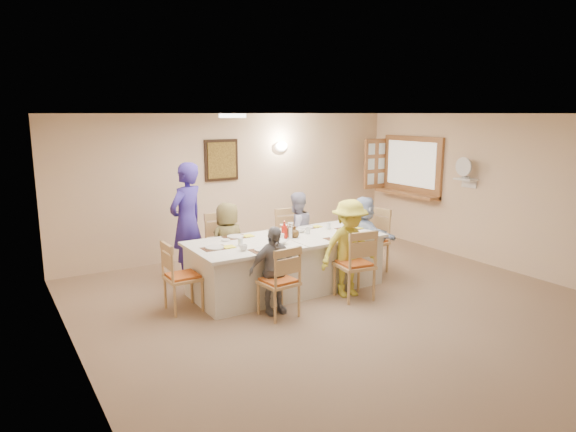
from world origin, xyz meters
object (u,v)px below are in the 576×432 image
dining_table (286,264)px  diner_back_left (228,243)px  diner_front_left (274,270)px  chair_front_left (278,280)px  condiment_ketchup (284,230)px  chair_front_right (354,263)px  chair_back_left (225,248)px  diner_right_end (364,235)px  diner_front_right (349,248)px  caregiver (187,222)px  chair_back_right (292,239)px  diner_back_right (296,232)px  chair_left_end (183,276)px  desk_fan (465,171)px  chair_right_end (370,241)px  serving_hatch (412,166)px

dining_table → diner_back_left: 0.94m
dining_table → diner_front_left: 0.93m
chair_front_left → condiment_ketchup: 1.06m
chair_front_right → dining_table: bearing=-45.7°
chair_back_left → chair_front_left: (0.00, -1.60, -0.05)m
chair_back_left → diner_right_end: size_ratio=0.83×
diner_front_right → caregiver: size_ratio=0.76×
dining_table → chair_back_right: bearing=53.1°
chair_back_left → chair_back_right: 1.20m
chair_back_right → diner_back_left: (-1.20, -0.12, 0.12)m
caregiver → chair_front_left: bearing=73.4°
condiment_ketchup → dining_table: bearing=13.4°
diner_back_right → caregiver: (-1.65, 0.47, 0.26)m
dining_table → chair_front_left: (-0.60, -0.80, 0.08)m
chair_back_right → caregiver: (-1.65, 0.35, 0.41)m
chair_back_right → chair_left_end: bearing=-153.5°
dining_table → diner_back_right: (0.60, 0.68, 0.26)m
diner_right_end → diner_front_left: bearing=108.8°
desk_fan → dining_table: bearing=176.0°
chair_front_right → condiment_ketchup: (-0.64, 0.79, 0.39)m
chair_back_left → chair_right_end: bearing=-19.3°
dining_table → diner_right_end: size_ratio=2.25×
chair_back_left → chair_right_end: chair_back_left is taller
serving_hatch → condiment_ketchup: 3.77m
dining_table → chair_back_left: bearing=126.9°
serving_hatch → chair_right_end: size_ratio=1.46×
chair_front_right → diner_back_right: diner_back_right is taller
chair_left_end → diner_right_end: diner_right_end is taller
chair_front_left → diner_back_left: 1.49m
chair_front_left → chair_left_end: chair_front_left is taller
desk_fan → diner_right_end: desk_fan is taller
chair_back_right → caregiver: size_ratio=0.55×
dining_table → chair_right_end: 1.56m
chair_front_left → serving_hatch: bearing=-160.4°
chair_front_left → chair_left_end: bearing=-45.5°
serving_hatch → chair_front_left: size_ratio=1.63×
diner_back_right → diner_right_end: diner_back_right is taller
chair_back_left → serving_hatch: bearing=5.5°
serving_hatch → condiment_ketchup: serving_hatch is taller
dining_table → diner_right_end: bearing=0.0°
chair_front_right → caregiver: caregiver is taller
chair_front_right → diner_back_right: bearing=-82.5°
diner_back_left → condiment_ketchup: size_ratio=4.83×
diner_front_right → diner_right_end: 1.07m
chair_back_left → diner_right_end: (2.02, -0.80, 0.11)m
chair_front_right → diner_front_right: (0.00, 0.12, 0.18)m
serving_hatch → chair_right_end: bearing=-150.3°
chair_right_end → diner_front_right: size_ratio=0.75×
serving_hatch → diner_front_left: bearing=-156.4°
desk_fan → chair_right_end: desk_fan is taller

